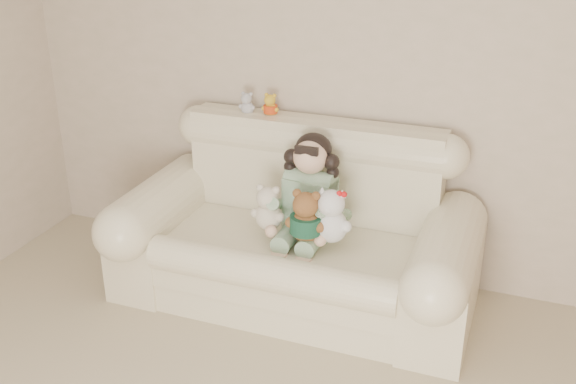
% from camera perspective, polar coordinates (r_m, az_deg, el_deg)
% --- Properties ---
extents(wall_back, '(4.50, 0.00, 4.50)m').
position_cam_1_polar(wall_back, '(4.07, 6.38, 9.86)').
color(wall_back, beige).
rests_on(wall_back, ground).
extents(sofa, '(2.10, 0.95, 1.03)m').
position_cam_1_polar(sofa, '(3.96, 0.51, -2.56)').
color(sofa, beige).
rests_on(sofa, floor).
extents(seated_child, '(0.42, 0.49, 0.62)m').
position_cam_1_polar(seated_child, '(3.91, 1.88, 0.59)').
color(seated_child, '#296F32').
rests_on(seated_child, sofa).
extents(brown_teddy, '(0.24, 0.20, 0.36)m').
position_cam_1_polar(brown_teddy, '(3.71, 1.52, -1.63)').
color(brown_teddy, brown).
rests_on(brown_teddy, sofa).
extents(white_cat, '(0.26, 0.21, 0.38)m').
position_cam_1_polar(white_cat, '(3.71, 3.67, -1.52)').
color(white_cat, white).
rests_on(white_cat, sofa).
extents(cream_teddy, '(0.21, 0.16, 0.32)m').
position_cam_1_polar(cream_teddy, '(3.85, -1.66, -0.96)').
color(cream_teddy, beige).
rests_on(cream_teddy, sofa).
extents(yellow_mini_bear, '(0.11, 0.09, 0.17)m').
position_cam_1_polar(yellow_mini_bear, '(4.17, -1.48, 7.45)').
color(yellow_mini_bear, yellow).
rests_on(yellow_mini_bear, sofa).
extents(grey_mini_plush, '(0.11, 0.09, 0.17)m').
position_cam_1_polar(grey_mini_plush, '(4.22, -3.43, 7.58)').
color(grey_mini_plush, silver).
rests_on(grey_mini_plush, sofa).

